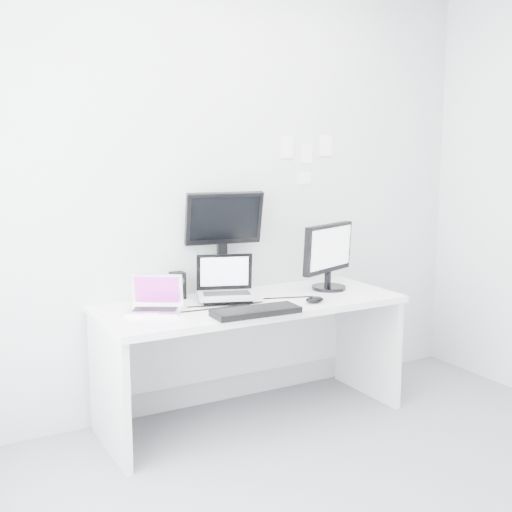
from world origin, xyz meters
name	(u,v)px	position (x,y,z in m)	size (l,w,h in m)	color
back_wall	(224,192)	(0.00, 1.60, 1.35)	(3.60, 3.60, 0.00)	#B9BBBE
desk	(251,361)	(0.00, 1.25, 0.36)	(1.80, 0.70, 0.73)	white
macbook	(154,294)	(-0.60, 1.26, 0.84)	(0.29, 0.21, 0.21)	silver
speaker	(178,285)	(-0.35, 1.52, 0.81)	(0.08, 0.08, 0.16)	black
dell_laptop	(227,278)	(-0.13, 1.31, 0.87)	(0.33, 0.26, 0.28)	#A5A8AD
rear_monitor	(223,241)	(-0.05, 1.52, 1.05)	(0.48, 0.17, 0.65)	black
samsung_monitor	(329,256)	(0.58, 1.29, 0.95)	(0.47, 0.22, 0.43)	black
keyboard	(256,311)	(-0.13, 0.97, 0.75)	(0.48, 0.17, 0.03)	black
mouse	(315,300)	(0.30, 1.03, 0.75)	(0.12, 0.07, 0.04)	black
wall_note_0	(287,147)	(0.45, 1.59, 1.62)	(0.10, 0.00, 0.14)	white
wall_note_1	(306,154)	(0.60, 1.59, 1.58)	(0.09, 0.00, 0.13)	white
wall_note_2	(325,146)	(0.75, 1.59, 1.63)	(0.10, 0.00, 0.14)	white
wall_note_3	(304,178)	(0.58, 1.59, 1.42)	(0.11, 0.00, 0.08)	white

